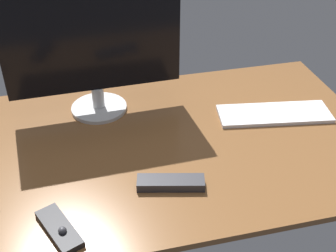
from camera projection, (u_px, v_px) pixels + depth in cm
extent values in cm
cube|color=brown|center=(163.00, 145.00, 143.05)|extent=(140.00, 84.00, 2.00)
cylinder|color=silver|center=(99.00, 108.00, 158.01)|extent=(19.60, 19.60, 1.30)
cylinder|color=silver|center=(98.00, 97.00, 155.47)|extent=(4.18, 4.18, 7.56)
cube|color=black|center=(92.00, 37.00, 142.43)|extent=(58.59, 4.22, 37.82)
cube|color=white|center=(274.00, 114.00, 154.76)|extent=(40.43, 18.82, 1.32)
cube|color=black|center=(59.00, 229.00, 111.43)|extent=(11.94, 17.55, 1.77)
sphere|color=#3F3F44|center=(62.00, 231.00, 109.30)|extent=(2.12, 2.12, 2.12)
cube|color=#2D2D33|center=(171.00, 183.00, 124.83)|extent=(19.77, 9.58, 2.57)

